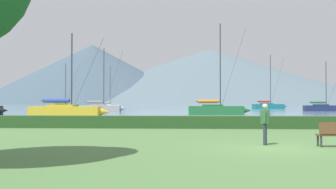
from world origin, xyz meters
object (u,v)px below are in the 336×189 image
(sailboat_slip_0, at_px, (217,109))
(sailboat_slip_1, at_px, (324,108))
(sailboat_slip_5, at_px, (67,111))
(sailboat_slip_3, at_px, (269,106))
(person_standing_walker, at_px, (265,121))
(sailboat_slip_4, at_px, (108,106))
(sailboat_slip_10, at_px, (101,108))
(sailboat_slip_8, at_px, (63,106))

(sailboat_slip_0, bearing_deg, sailboat_slip_1, 45.58)
(sailboat_slip_0, height_order, sailboat_slip_5, sailboat_slip_0)
(sailboat_slip_3, bearing_deg, person_standing_walker, -110.40)
(sailboat_slip_4, distance_m, sailboat_slip_10, 31.13)
(sailboat_slip_0, height_order, sailboat_slip_8, sailboat_slip_0)
(sailboat_slip_1, bearing_deg, sailboat_slip_4, 155.09)
(sailboat_slip_1, relative_size, sailboat_slip_5, 1.00)
(person_standing_walker, bearing_deg, sailboat_slip_8, 128.05)
(sailboat_slip_8, distance_m, person_standing_walker, 86.21)
(sailboat_slip_1, height_order, sailboat_slip_3, sailboat_slip_3)
(sailboat_slip_1, distance_m, sailboat_slip_5, 51.67)
(sailboat_slip_5, bearing_deg, sailboat_slip_3, 56.50)
(sailboat_slip_3, relative_size, sailboat_slip_4, 1.28)
(sailboat_slip_3, distance_m, sailboat_slip_10, 49.82)
(sailboat_slip_1, height_order, sailboat_slip_8, sailboat_slip_8)
(sailboat_slip_8, bearing_deg, sailboat_slip_4, 23.26)
(sailboat_slip_8, bearing_deg, sailboat_slip_3, 7.77)
(person_standing_walker, bearing_deg, sailboat_slip_10, 124.18)
(sailboat_slip_5, xyz_separation_m, person_standing_walker, (17.04, -27.71, 0.24))
(sailboat_slip_1, xyz_separation_m, sailboat_slip_5, (-39.80, -32.95, 0.06))
(sailboat_slip_5, distance_m, sailboat_slip_8, 54.19)
(sailboat_slip_3, bearing_deg, sailboat_slip_5, -129.28)
(sailboat_slip_1, relative_size, person_standing_walker, 5.80)
(sailboat_slip_1, distance_m, sailboat_slip_3, 26.75)
(sailboat_slip_10, distance_m, person_standing_walker, 56.24)
(sailboat_slip_0, bearing_deg, sailboat_slip_8, 131.11)
(sailboat_slip_10, bearing_deg, sailboat_slip_4, 97.01)
(sailboat_slip_1, height_order, person_standing_walker, sailboat_slip_1)
(sailboat_slip_0, distance_m, sailboat_slip_8, 53.76)
(sailboat_slip_0, relative_size, sailboat_slip_4, 1.14)
(sailboat_slip_0, xyz_separation_m, sailboat_slip_1, (22.09, 22.32, -0.07))
(sailboat_slip_3, height_order, sailboat_slip_5, sailboat_slip_3)
(sailboat_slip_4, xyz_separation_m, sailboat_slip_10, (5.18, -30.70, 0.08))
(sailboat_slip_5, relative_size, sailboat_slip_8, 0.84)
(sailboat_slip_0, xyz_separation_m, sailboat_slip_10, (-19.64, 14.60, -0.04))
(sailboat_slip_8, distance_m, sailboat_slip_10, 30.34)
(sailboat_slip_0, bearing_deg, sailboat_slip_3, 71.17)
(sailboat_slip_4, height_order, person_standing_walker, sailboat_slip_4)
(sailboat_slip_0, height_order, person_standing_walker, sailboat_slip_0)
(sailboat_slip_4, height_order, sailboat_slip_5, sailboat_slip_4)
(sailboat_slip_4, relative_size, sailboat_slip_5, 1.16)
(sailboat_slip_10, bearing_deg, sailboat_slip_5, -88.21)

